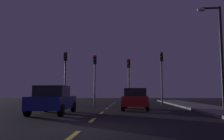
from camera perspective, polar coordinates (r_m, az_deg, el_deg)
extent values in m
plane|color=black|center=(14.97, -2.29, -10.28)|extent=(80.00, 80.00, 0.00)
cube|color=gray|center=(16.03, 25.82, -9.15)|extent=(3.00, 40.00, 0.15)
cube|color=#EACC4C|center=(6.93, -9.62, -15.65)|extent=(0.16, 1.60, 0.01)
cube|color=#EACC4C|center=(10.63, -4.81, -12.16)|extent=(0.16, 1.60, 0.01)
cube|color=#EACC4C|center=(14.38, -2.55, -10.46)|extent=(0.16, 1.60, 0.01)
cube|color=#EACC4C|center=(18.15, -1.23, -9.45)|extent=(0.16, 1.60, 0.01)
cube|color=#EACC4C|center=(21.93, -0.38, -8.78)|extent=(0.16, 1.60, 0.01)
cube|color=#EACC4C|center=(25.72, 0.23, -8.32)|extent=(0.16, 1.60, 0.01)
cube|color=#EACC4C|center=(29.51, 0.67, -7.97)|extent=(0.16, 1.60, 0.01)
cylinder|color=#2D2D30|center=(24.51, -11.48, -2.00)|extent=(0.14, 0.14, 5.42)
cube|color=black|center=(24.75, -11.38, 3.23)|extent=(0.32, 0.24, 0.90)
sphere|color=red|center=(24.64, -11.46, 3.98)|extent=(0.20, 0.20, 0.20)
sphere|color=#3F2D0C|center=(24.60, -11.47, 3.29)|extent=(0.20, 0.20, 0.20)
sphere|color=#0C3319|center=(24.55, -11.49, 2.60)|extent=(0.20, 0.20, 0.20)
cylinder|color=#2D2D30|center=(23.88, -4.27, -2.45)|extent=(0.14, 0.14, 5.06)
cube|color=black|center=(24.08, -4.23, 2.49)|extent=(0.32, 0.24, 0.90)
sphere|color=red|center=(23.97, -4.28, 3.26)|extent=(0.20, 0.20, 0.20)
sphere|color=#3F2D0C|center=(23.92, -4.29, 2.55)|extent=(0.20, 0.20, 0.20)
sphere|color=#0C3319|center=(23.88, -4.29, 1.83)|extent=(0.20, 0.20, 0.20)
cylinder|color=#2D2D30|center=(23.64, 4.16, -2.92)|extent=(0.14, 0.14, 4.64)
cube|color=#382D0C|center=(23.80, 4.12, 1.58)|extent=(0.32, 0.24, 0.90)
sphere|color=red|center=(23.68, 4.12, 2.35)|extent=(0.20, 0.20, 0.20)
sphere|color=#3F2D0C|center=(23.64, 4.13, 1.63)|extent=(0.20, 0.20, 0.20)
sphere|color=#0C3319|center=(23.60, 4.13, 0.91)|extent=(0.20, 0.20, 0.20)
cylinder|color=#2D2D30|center=(23.92, 12.14, -2.05)|extent=(0.14, 0.14, 5.30)
cube|color=black|center=(24.15, 12.03, 3.17)|extent=(0.32, 0.24, 0.90)
sphere|color=red|center=(24.04, 12.07, 3.94)|extent=(0.20, 0.20, 0.20)
sphere|color=#3F2D0C|center=(23.99, 12.08, 3.23)|extent=(0.20, 0.20, 0.20)
sphere|color=#0C3319|center=(23.95, 12.10, 2.52)|extent=(0.20, 0.20, 0.20)
cube|color=#B21919|center=(16.92, 5.81, -7.50)|extent=(1.94, 4.05, 0.67)
cube|color=black|center=(16.71, 5.78, -5.43)|extent=(1.61, 1.87, 0.55)
cylinder|color=black|center=(18.39, 3.40, -8.40)|extent=(0.26, 0.65, 0.64)
cylinder|color=black|center=(18.36, 8.44, -8.36)|extent=(0.26, 0.65, 0.64)
cylinder|color=black|center=(15.54, 2.73, -8.92)|extent=(0.26, 0.65, 0.64)
cylinder|color=black|center=(15.51, 8.70, -8.87)|extent=(0.26, 0.65, 0.64)
cube|color=navy|center=(13.88, -14.31, -7.71)|extent=(1.91, 4.02, 0.70)
cube|color=black|center=(13.68, -14.49, -5.02)|extent=(1.66, 1.82, 0.60)
cylinder|color=black|center=(15.55, -15.84, -8.72)|extent=(0.23, 0.64, 0.64)
cylinder|color=black|center=(15.08, -9.47, -8.96)|extent=(0.23, 0.64, 0.64)
cylinder|color=black|center=(12.84, -20.07, -9.29)|extent=(0.23, 0.64, 0.64)
cylinder|color=black|center=(12.27, -12.44, -9.69)|extent=(0.23, 0.64, 0.64)
cylinder|color=black|center=(16.88, 25.42, 2.69)|extent=(0.18, 0.18, 6.99)
cube|color=black|center=(17.45, 23.03, 13.82)|extent=(1.21, 0.10, 0.10)
ellipsoid|color=silver|center=(17.23, 21.09, 13.65)|extent=(0.56, 0.36, 0.24)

